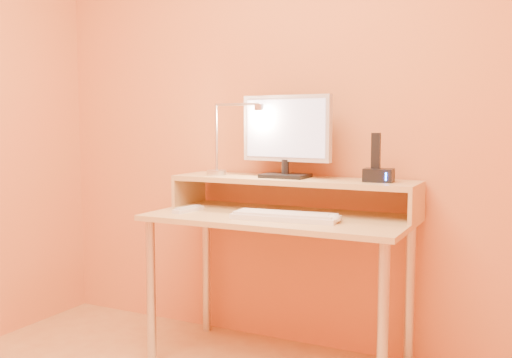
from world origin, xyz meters
The scene contains 25 objects.
wall_back centered at (0.00, 1.50, 1.25)m, with size 3.00×0.04×2.50m, color #CF7E44.
desk_leg_fl centered at (-0.55, 0.93, 0.35)m, with size 0.04×0.04×0.69m, color silver.
desk_leg_fr centered at (0.55, 0.93, 0.35)m, with size 0.04×0.04×0.69m, color silver.
desk_leg_bl centered at (-0.55, 1.43, 0.35)m, with size 0.04×0.04×0.69m, color silver.
desk_leg_br centered at (0.55, 1.43, 0.35)m, with size 0.04×0.04×0.69m, color silver.
desk_lower centered at (0.00, 1.18, 0.71)m, with size 1.20×0.60×0.03m, color tan.
shelf_riser_left centered at (-0.59, 1.33, 0.79)m, with size 0.02×0.30×0.14m, color tan.
shelf_riser_right centered at (0.59, 1.33, 0.79)m, with size 0.02×0.30×0.14m, color tan.
desk_shelf centered at (0.00, 1.33, 0.87)m, with size 1.20×0.30×0.03m, color tan.
monitor_foot centered at (-0.04, 1.33, 0.89)m, with size 0.22×0.16×0.02m, color black.
monitor_neck centered at (-0.04, 1.33, 0.93)m, with size 0.04×0.04×0.07m, color black.
monitor_panel centered at (-0.04, 1.34, 1.12)m, with size 0.47×0.04×0.32m, color #BBBAC2.
monitor_back centered at (-0.04, 1.36, 1.12)m, with size 0.42×0.01×0.27m, color black.
monitor_screen centered at (-0.04, 1.32, 1.12)m, with size 0.42×0.00×0.28m, color silver.
lamp_base centered at (-0.41, 1.30, 0.89)m, with size 0.10×0.10×0.03m, color silver.
lamp_post centered at (-0.41, 1.30, 1.07)m, with size 0.01×0.01×0.33m, color silver.
lamp_arm centered at (-0.29, 1.30, 1.24)m, with size 0.01×0.01×0.24m, color silver.
lamp_head centered at (-0.17, 1.30, 1.22)m, with size 0.04×0.04×0.03m, color silver.
lamp_bulb centered at (-0.17, 1.30, 1.20)m, with size 0.03×0.03×0.00m, color #FFEAC6.
phone_dock centered at (0.42, 1.33, 0.91)m, with size 0.13×0.10×0.06m, color black.
phone_handset centered at (0.40, 1.33, 1.02)m, with size 0.04×0.03×0.16m, color black.
phone_led centered at (0.46, 1.28, 0.91)m, with size 0.01×0.00×0.04m, color #287AF4.
keyboard centered at (0.07, 1.08, 0.73)m, with size 0.47×0.15×0.02m, color silver.
mouse centered at (0.29, 1.10, 0.74)m, with size 0.07×0.12×0.04m, color silver.
remote_control centered at (-0.44, 1.09, 0.73)m, with size 0.05×0.18×0.02m, color silver.
Camera 1 is at (1.08, -1.24, 1.14)m, focal length 40.72 mm.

